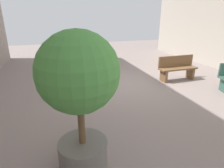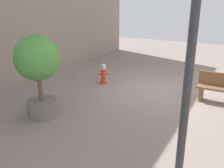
# 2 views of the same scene
# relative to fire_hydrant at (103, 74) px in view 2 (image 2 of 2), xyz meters

# --- Properties ---
(ground_plane) EXTENTS (23.40, 23.40, 0.00)m
(ground_plane) POSITION_rel_fire_hydrant_xyz_m (-2.18, -0.29, -0.40)
(ground_plane) COLOR gray
(fire_hydrant) EXTENTS (0.36, 0.36, 0.80)m
(fire_hydrant) POSITION_rel_fire_hydrant_xyz_m (0.00, 0.00, 0.00)
(fire_hydrant) COLOR red
(fire_hydrant) RESTS_ON ground_plane
(bench_near) EXTENTS (1.57, 0.47, 0.95)m
(bench_near) POSITION_rel_fire_hydrant_xyz_m (-4.33, -0.21, 0.09)
(bench_near) COLOR brown
(bench_near) RESTS_ON ground_plane
(planter_tree) EXTENTS (1.23, 1.23, 2.30)m
(planter_tree) POSITION_rel_fire_hydrant_xyz_m (-0.02, 3.35, 1.07)
(planter_tree) COLOR slate
(planter_tree) RESTS_ON ground_plane
(street_lamp) EXTENTS (0.36, 0.36, 4.28)m
(street_lamp) POSITION_rel_fire_hydrant_xyz_m (-4.12, 4.14, 2.23)
(street_lamp) COLOR #2D2D33
(street_lamp) RESTS_ON ground_plane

